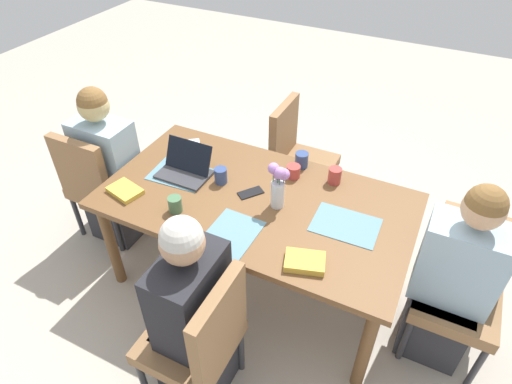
# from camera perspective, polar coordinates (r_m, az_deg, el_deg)

# --- Properties ---
(ground_plane) EXTENTS (10.00, 10.00, 0.00)m
(ground_plane) POSITION_cam_1_polar(r_m,az_deg,el_deg) (3.11, -0.00, -11.16)
(ground_plane) COLOR #B2A899
(dining_table) EXTENTS (1.83, 1.00, 0.73)m
(dining_table) POSITION_cam_1_polar(r_m,az_deg,el_deg) (2.64, -0.00, -2.13)
(dining_table) COLOR brown
(dining_table) RESTS_ON ground_plane
(chair_head_right_left_near) EXTENTS (0.44, 0.44, 0.90)m
(chair_head_right_left_near) POSITION_cam_1_polar(r_m,az_deg,el_deg) (3.28, -19.84, 1.32)
(chair_head_right_left_near) COLOR olive
(chair_head_right_left_near) RESTS_ON ground_plane
(person_head_right_left_near) EXTENTS (0.40, 0.36, 1.19)m
(person_head_right_left_near) POSITION_cam_1_polar(r_m,az_deg,el_deg) (3.27, -18.33, 2.15)
(person_head_right_left_near) COLOR #2D2D33
(person_head_right_left_near) RESTS_ON ground_plane
(chair_far_left_mid) EXTENTS (0.44, 0.44, 0.90)m
(chair_far_left_mid) POSITION_cam_1_polar(r_m,az_deg,el_deg) (2.26, -7.23, -18.27)
(chair_far_left_mid) COLOR olive
(chair_far_left_mid) RESTS_ON ground_plane
(person_far_left_mid) EXTENTS (0.36, 0.40, 1.19)m
(person_far_left_mid) POSITION_cam_1_polar(r_m,az_deg,el_deg) (2.29, -8.12, -16.03)
(person_far_left_mid) COLOR #2D2D33
(person_far_left_mid) RESTS_ON ground_plane
(chair_head_left_left_far) EXTENTS (0.44, 0.44, 0.90)m
(chair_head_left_left_far) POSITION_cam_1_polar(r_m,az_deg,el_deg) (2.69, 25.29, -10.56)
(chair_head_left_left_far) COLOR olive
(chair_head_left_left_far) RESTS_ON ground_plane
(person_head_left_left_far) EXTENTS (0.40, 0.36, 1.19)m
(person_head_left_left_far) POSITION_cam_1_polar(r_m,az_deg,el_deg) (2.61, 24.01, -10.99)
(person_head_left_left_far) COLOR #2D2D33
(person_head_left_left_far) RESTS_ON ground_plane
(chair_near_right_near) EXTENTS (0.44, 0.44, 0.90)m
(chair_near_right_near) POSITION_cam_1_polar(r_m,az_deg,el_deg) (3.37, 5.32, 4.90)
(chair_near_right_near) COLOR olive
(chair_near_right_near) RESTS_ON ground_plane
(flower_vase) EXTENTS (0.12, 0.09, 0.29)m
(flower_vase) POSITION_cam_1_polar(r_m,az_deg,el_deg) (2.44, 2.94, 1.23)
(flower_vase) COLOR silver
(flower_vase) RESTS_ON dining_table
(placemat_head_right_left_near) EXTENTS (0.38, 0.28, 0.00)m
(placemat_head_right_left_near) POSITION_cam_1_polar(r_m,az_deg,el_deg) (2.81, -9.96, 2.30)
(placemat_head_right_left_near) COLOR slate
(placemat_head_right_left_near) RESTS_ON dining_table
(placemat_far_left_mid) EXTENTS (0.27, 0.37, 0.00)m
(placemat_far_left_mid) POSITION_cam_1_polar(r_m,az_deg,el_deg) (2.36, -3.39, -5.67)
(placemat_far_left_mid) COLOR slate
(placemat_far_left_mid) RESTS_ON dining_table
(placemat_head_left_left_far) EXTENTS (0.37, 0.27, 0.00)m
(placemat_head_left_left_far) POSITION_cam_1_polar(r_m,az_deg,el_deg) (2.47, 11.58, -4.22)
(placemat_head_left_left_far) COLOR slate
(placemat_head_left_left_far) RESTS_ON dining_table
(laptop_head_right_left_near) EXTENTS (0.32, 0.22, 0.20)m
(laptop_head_right_left_near) POSITION_cam_1_polar(r_m,az_deg,el_deg) (2.79, -9.20, 3.01)
(laptop_head_right_left_near) COLOR #38383D
(laptop_head_right_left_near) RESTS_ON dining_table
(coffee_mug_near_left) EXTENTS (0.09, 0.09, 0.10)m
(coffee_mug_near_left) POSITION_cam_1_polar(r_m,az_deg,el_deg) (2.83, 5.96, 4.19)
(coffee_mug_near_left) COLOR #33477A
(coffee_mug_near_left) RESTS_ON dining_table
(coffee_mug_near_right) EXTENTS (0.08, 0.08, 0.10)m
(coffee_mug_near_right) POSITION_cam_1_polar(r_m,az_deg,el_deg) (2.69, -4.61, 2.16)
(coffee_mug_near_right) COLOR #33477A
(coffee_mug_near_right) RESTS_ON dining_table
(coffee_mug_centre_left) EXTENTS (0.08, 0.08, 0.09)m
(coffee_mug_centre_left) POSITION_cam_1_polar(r_m,az_deg,el_deg) (2.52, -10.50, -1.59)
(coffee_mug_centre_left) COLOR #47704C
(coffee_mug_centre_left) RESTS_ON dining_table
(coffee_mug_centre_right) EXTENTS (0.08, 0.08, 0.10)m
(coffee_mug_centre_right) POSITION_cam_1_polar(r_m,az_deg,el_deg) (2.72, 10.22, 2.12)
(coffee_mug_centre_right) COLOR #AD3D38
(coffee_mug_centre_right) RESTS_ON dining_table
(coffee_mug_far_left) EXTENTS (0.09, 0.09, 0.08)m
(coffee_mug_far_left) POSITION_cam_1_polar(r_m,az_deg,el_deg) (2.74, 4.89, 2.69)
(coffee_mug_far_left) COLOR #AD3D38
(coffee_mug_far_left) RESTS_ON dining_table
(book_red_cover) EXTENTS (0.23, 0.18, 0.03)m
(book_red_cover) POSITION_cam_1_polar(r_m,az_deg,el_deg) (2.74, -16.71, 0.17)
(book_red_cover) COLOR gold
(book_red_cover) RESTS_ON dining_table
(book_blue_cover) EXTENTS (0.23, 0.19, 0.04)m
(book_blue_cover) POSITION_cam_1_polar(r_m,az_deg,el_deg) (2.22, 6.38, -9.01)
(book_blue_cover) COLOR gold
(book_blue_cover) RESTS_ON dining_table
(phone_black) EXTENTS (0.15, 0.16, 0.01)m
(phone_black) POSITION_cam_1_polar(r_m,az_deg,el_deg) (2.62, -0.70, -0.10)
(phone_black) COLOR black
(phone_black) RESTS_ON dining_table
(phone_silver) EXTENTS (0.16, 0.15, 0.01)m
(phone_silver) POSITION_cam_1_polar(r_m,az_deg,el_deg) (3.10, -8.75, 6.38)
(phone_silver) COLOR silver
(phone_silver) RESTS_ON dining_table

